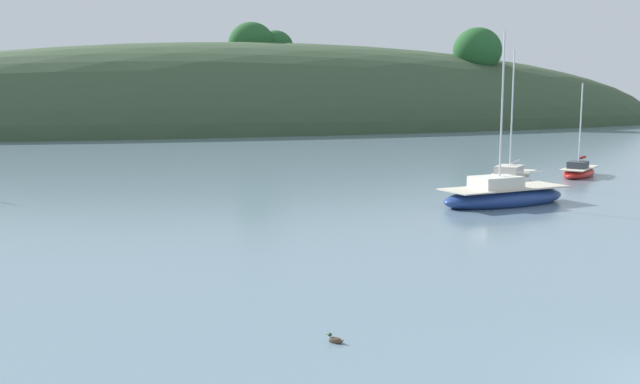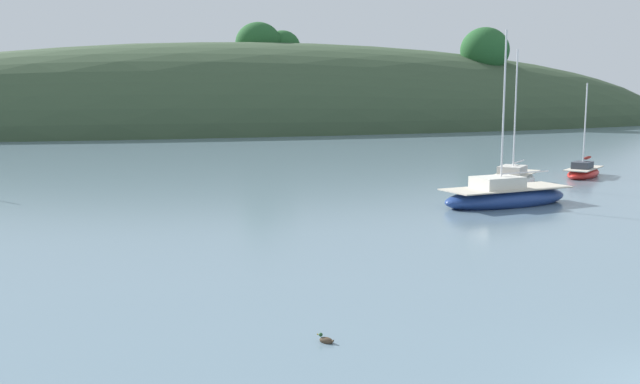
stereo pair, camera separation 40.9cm
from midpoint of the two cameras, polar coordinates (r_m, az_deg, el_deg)
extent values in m
ellipsoid|color=#384C33|center=(108.95, -2.85, 5.19)|extent=(150.00, 36.00, 26.46)
ellipsoid|color=#235628|center=(117.29, 12.74, 11.31)|extent=(8.10, 7.37, 7.37)
ellipsoid|color=#235628|center=(110.64, -3.79, 11.85)|extent=(5.61, 5.10, 5.10)
ellipsoid|color=#235628|center=(109.24, -5.77, 12.08)|extent=(7.17, 6.52, 6.52)
ellipsoid|color=red|center=(49.56, 20.34, 1.46)|extent=(5.00, 4.09, 0.78)
cube|color=beige|center=(49.52, 20.36, 1.87)|extent=(4.60, 3.76, 0.06)
cube|color=#333842|center=(49.12, 20.26, 2.10)|extent=(1.90, 1.77, 0.47)
cylinder|color=silver|center=(49.08, 20.45, 5.12)|extent=(0.09, 0.09, 5.64)
cylinder|color=silver|center=(50.22, 20.61, 2.62)|extent=(1.75, 1.19, 0.07)
ellipsoid|color=maroon|center=(50.22, 20.61, 2.67)|extent=(1.75, 1.26, 0.20)
ellipsoid|color=navy|center=(35.79, 14.64, -0.50)|extent=(7.46, 3.03, 1.17)
cube|color=beige|center=(35.72, 14.67, 0.34)|extent=(6.86, 2.79, 0.06)
cube|color=silver|center=(35.30, 13.97, 0.77)|extent=(2.45, 1.78, 0.61)
cylinder|color=silver|center=(35.18, 14.44, 6.54)|extent=(0.09, 0.09, 7.71)
cylinder|color=silver|center=(36.41, 16.09, 1.58)|extent=(3.06, 0.30, 0.07)
ellipsoid|color=white|center=(43.48, 15.18, 0.89)|extent=(6.02, 5.38, 0.97)
cube|color=beige|center=(43.43, 15.20, 1.46)|extent=(5.54, 4.95, 0.06)
cube|color=beige|center=(42.93, 15.05, 1.76)|extent=(2.35, 2.25, 0.54)
cylinder|color=silver|center=(42.88, 15.28, 6.33)|extent=(0.09, 0.09, 7.39)
cylinder|color=silver|center=(44.30, 15.54, 2.43)|extent=(2.03, 1.64, 0.07)
sphere|color=red|center=(51.67, 14.85, 1.85)|extent=(0.44, 0.44, 0.44)
cylinder|color=black|center=(51.65, 14.86, 2.14)|extent=(0.04, 0.04, 0.10)
ellipsoid|color=#473828|center=(15.77, 0.53, -12.15)|extent=(0.35, 0.38, 0.16)
sphere|color=#1E4723|center=(15.80, 0.07, -11.68)|extent=(0.09, 0.09, 0.09)
cone|color=gold|center=(15.84, -0.14, -11.65)|extent=(0.06, 0.06, 0.04)
cone|color=#473828|center=(15.69, 1.03, -12.14)|extent=(0.10, 0.10, 0.08)
camera|label=1|loc=(0.20, -90.38, -0.05)|focal=38.83mm
camera|label=2|loc=(0.20, 89.62, 0.05)|focal=38.83mm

